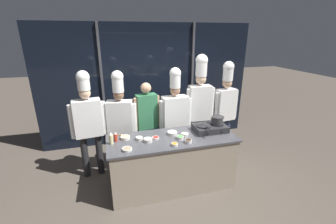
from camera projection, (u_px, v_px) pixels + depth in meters
ground_plane at (172, 184)px, 3.89m from camera, size 24.00×24.00×0.00m
window_wall_back at (149, 85)px, 5.14m from camera, size 4.84×0.09×2.70m
demo_counter at (172, 162)px, 3.74m from camera, size 2.06×0.79×0.89m
portable_stove at (210, 128)px, 3.83m from camera, size 0.55×0.39×0.11m
frying_pan at (204, 124)px, 3.77m from camera, size 0.25×0.44×0.04m
stock_pot at (217, 120)px, 3.82m from camera, size 0.23×0.20×0.14m
squeeze_bottle_oil at (111, 138)px, 3.36m from camera, size 0.06×0.06×0.20m
squeeze_bottle_chili at (116, 137)px, 3.45m from camera, size 0.05×0.05×0.16m
prep_bowl_ginger at (125, 137)px, 3.54m from camera, size 0.15×0.15×0.05m
prep_bowl_mushrooms at (127, 149)px, 3.19m from camera, size 0.15×0.15×0.04m
prep_bowl_carrots at (175, 144)px, 3.33m from camera, size 0.10×0.10×0.04m
prep_bowl_soy_glaze at (188, 141)px, 3.41m from camera, size 0.11×0.11×0.06m
prep_bowl_onion at (148, 140)px, 3.45m from camera, size 0.14×0.14×0.05m
prep_bowl_garlic at (139, 138)px, 3.51m from camera, size 0.11×0.11×0.05m
prep_bowl_bell_pepper at (156, 138)px, 3.54m from camera, size 0.11×0.11×0.04m
prep_bowl_chicken at (185, 134)px, 3.66m from camera, size 0.12×0.12×0.04m
prep_bowl_noodles at (172, 133)px, 3.70m from camera, size 0.17×0.17×0.05m
prep_bowl_scallions at (180, 137)px, 3.54m from camera, size 0.11×0.11×0.05m
serving_spoon_slotted at (119, 135)px, 3.67m from camera, size 0.24×0.05×0.02m
chef_head at (88, 119)px, 3.82m from camera, size 0.60×0.29×1.92m
chef_sous at (120, 118)px, 3.96m from camera, size 0.57×0.31×1.89m
person_guest at (147, 117)px, 4.14m from camera, size 0.48×0.25×1.66m
chef_line at (175, 113)px, 4.20m from camera, size 0.63×0.27×1.91m
chef_pastry at (200, 100)px, 4.37m from camera, size 0.56×0.24×2.12m
chef_apprentice at (226, 103)px, 4.53m from camera, size 0.53×0.26×1.97m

